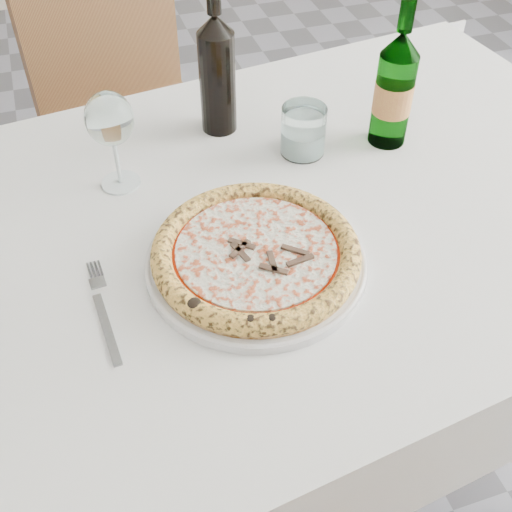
# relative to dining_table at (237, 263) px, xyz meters

# --- Properties ---
(dining_table) EXTENTS (1.53, 1.02, 0.76)m
(dining_table) POSITION_rel_dining_table_xyz_m (0.00, 0.00, 0.00)
(dining_table) COLOR olive
(dining_table) RESTS_ON floor
(chair_far) EXTENTS (0.51, 0.51, 0.93)m
(chair_far) POSITION_rel_dining_table_xyz_m (-0.06, 0.80, -0.13)
(chair_far) COLOR olive
(chair_far) RESTS_ON floor
(plate) EXTENTS (0.31, 0.31, 0.02)m
(plate) POSITION_rel_dining_table_xyz_m (0.00, -0.10, 0.10)
(plate) COLOR white
(plate) RESTS_ON dining_table
(pizza) EXTENTS (0.29, 0.29, 0.03)m
(pizza) POSITION_rel_dining_table_xyz_m (-0.00, -0.10, 0.12)
(pizza) COLOR #EDB063
(pizza) RESTS_ON plate
(fork) EXTENTS (0.02, 0.18, 0.00)m
(fork) POSITION_rel_dining_table_xyz_m (-0.22, -0.12, 0.09)
(fork) COLOR gray
(fork) RESTS_ON dining_table
(wine_glass) EXTENTS (0.07, 0.07, 0.16)m
(wine_glass) POSITION_rel_dining_table_xyz_m (-0.15, 0.15, 0.21)
(wine_glass) COLOR silver
(wine_glass) RESTS_ON dining_table
(tumbler) EXTENTS (0.08, 0.08, 0.08)m
(tumbler) POSITION_rel_dining_table_xyz_m (0.16, 0.14, 0.13)
(tumbler) COLOR white
(tumbler) RESTS_ON dining_table
(beer_bottle) EXTENTS (0.06, 0.06, 0.25)m
(beer_bottle) POSITION_rel_dining_table_xyz_m (0.31, 0.12, 0.19)
(beer_bottle) COLOR #318330
(beer_bottle) RESTS_ON dining_table
(wine_bottle) EXTENTS (0.06, 0.06, 0.25)m
(wine_bottle) POSITION_rel_dining_table_xyz_m (0.05, 0.25, 0.20)
(wine_bottle) COLOR black
(wine_bottle) RESTS_ON dining_table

